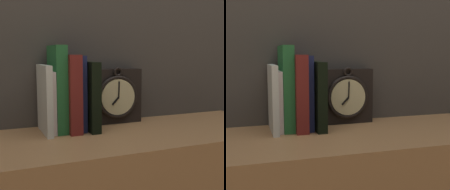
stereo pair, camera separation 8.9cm
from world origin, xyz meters
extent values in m
cube|color=black|center=(0.07, 0.15, 0.95)|extent=(0.18, 0.05, 0.18)
torus|color=black|center=(0.07, 0.12, 0.95)|extent=(0.14, 0.01, 0.14)
cylinder|color=beige|center=(0.07, 0.11, 0.95)|extent=(0.12, 0.01, 0.12)
cube|color=black|center=(0.06, 0.11, 0.94)|extent=(0.03, 0.00, 0.03)
cube|color=black|center=(0.07, 0.11, 0.97)|extent=(0.01, 0.00, 0.05)
torus|color=black|center=(0.07, 0.12, 1.03)|extent=(0.03, 0.01, 0.03)
cube|color=silver|center=(-0.17, 0.10, 0.96)|extent=(0.02, 0.16, 0.20)
cube|color=silver|center=(-0.16, 0.11, 0.95)|extent=(0.02, 0.13, 0.18)
cube|color=#266F37|center=(-0.13, 0.11, 0.98)|extent=(0.03, 0.13, 0.26)
cube|color=maroon|center=(-0.10, 0.10, 0.97)|extent=(0.04, 0.15, 0.23)
cube|color=navy|center=(-0.07, 0.11, 0.97)|extent=(0.02, 0.13, 0.23)
cube|color=black|center=(-0.04, 0.09, 0.96)|extent=(0.03, 0.16, 0.21)
camera|label=1|loc=(-0.35, -0.82, 1.09)|focal=50.00mm
camera|label=2|loc=(-0.26, -0.85, 1.09)|focal=50.00mm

